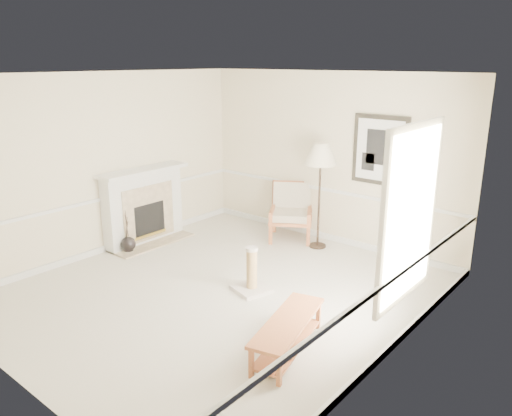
{
  "coord_description": "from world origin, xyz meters",
  "views": [
    {
      "loc": [
        4.41,
        -4.5,
        3.07
      ],
      "look_at": [
        0.09,
        0.7,
        1.05
      ],
      "focal_mm": 35.0,
      "sensor_mm": 36.0,
      "label": 1
    }
  ],
  "objects": [
    {
      "name": "scratching_post",
      "position": [
        0.36,
        0.29,
        0.2
      ],
      "size": [
        0.56,
        0.56,
        0.65
      ],
      "rotation": [
        0.0,
        0.0,
        -0.28
      ],
      "color": "beige",
      "rests_on": "ground"
    },
    {
      "name": "armchair",
      "position": [
        -0.53,
        2.43,
        0.52
      ],
      "size": [
        1.04,
        1.05,
        0.98
      ],
      "rotation": [
        0.0,
        0.0,
        0.56
      ],
      "color": "#9B5132",
      "rests_on": "ground"
    },
    {
      "name": "bench",
      "position": [
        1.61,
        -0.59,
        0.25
      ],
      "size": [
        0.71,
        1.37,
        0.38
      ],
      "rotation": [
        0.0,
        0.0,
        0.25
      ],
      "color": "#9B5132",
      "rests_on": "ground"
    },
    {
      "name": "fireplace",
      "position": [
        -2.34,
        0.6,
        0.64
      ],
      "size": [
        0.64,
        1.64,
        1.31
      ],
      "color": "white",
      "rests_on": "ground"
    },
    {
      "name": "floor_lamp",
      "position": [
        0.12,
        2.31,
        1.55
      ],
      "size": [
        0.6,
        0.6,
        1.78
      ],
      "rotation": [
        0.0,
        0.0,
        0.07
      ],
      "color": "black",
      "rests_on": "ground"
    },
    {
      "name": "floor_vase",
      "position": [
        -2.15,
        0.09,
        0.13
      ],
      "size": [
        0.25,
        0.25,
        0.73
      ],
      "rotation": [
        0.0,
        0.0,
        0.14
      ],
      "color": "black",
      "rests_on": "ground"
    },
    {
      "name": "room",
      "position": [
        0.14,
        0.08,
        1.87
      ],
      "size": [
        5.04,
        5.54,
        2.92
      ],
      "color": "beige",
      "rests_on": "ground"
    },
    {
      "name": "ground",
      "position": [
        0.0,
        0.0,
        0.0
      ],
      "size": [
        5.5,
        5.5,
        0.0
      ],
      "primitive_type": "plane",
      "color": "silver",
      "rests_on": "ground"
    }
  ]
}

